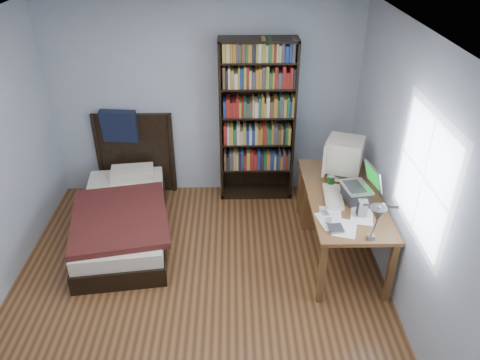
{
  "coord_description": "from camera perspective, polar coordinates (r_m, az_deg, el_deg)",
  "views": [
    {
      "loc": [
        0.35,
        -3.37,
        3.33
      ],
      "look_at": [
        0.42,
        0.67,
        0.95
      ],
      "focal_mm": 35.0,
      "sensor_mm": 36.0,
      "label": 1
    }
  ],
  "objects": [
    {
      "name": "room",
      "position": [
        3.97,
        -5.55,
        -1.25
      ],
      "size": [
        4.2,
        4.24,
        2.5
      ],
      "color": "#512C17",
      "rests_on": "ground"
    },
    {
      "name": "desk",
      "position": [
        5.51,
        11.24,
        -2.09
      ],
      "size": [
        0.75,
        1.62,
        0.73
      ],
      "color": "brown",
      "rests_on": "floor"
    },
    {
      "name": "crt_monitor",
      "position": [
        5.22,
        12.42,
        2.97
      ],
      "size": [
        0.5,
        0.46,
        0.45
      ],
      "color": "beige",
      "rests_on": "desk"
    },
    {
      "name": "laptop",
      "position": [
        4.86,
        14.14,
        -1.31
      ],
      "size": [
        0.37,
        0.37,
        0.4
      ],
      "color": "#2D2D30",
      "rests_on": "desk"
    },
    {
      "name": "desk_lamp",
      "position": [
        3.76,
        16.39,
        -4.19
      ],
      "size": [
        0.26,
        0.57,
        0.67
      ],
      "color": "#99999E",
      "rests_on": "desk"
    },
    {
      "name": "keyboard",
      "position": [
        4.9,
        11.27,
        -2.0
      ],
      "size": [
        0.23,
        0.48,
        0.05
      ],
      "primitive_type": "cube",
      "rotation": [
        0.0,
        0.07,
        -0.09
      ],
      "color": "beige",
      "rests_on": "desk"
    },
    {
      "name": "speaker",
      "position": [
        4.65,
        14.7,
        -3.38
      ],
      "size": [
        0.09,
        0.09,
        0.17
      ],
      "primitive_type": "cube",
      "rotation": [
        0.0,
        0.0,
        -0.05
      ],
      "color": "gray",
      "rests_on": "desk"
    },
    {
      "name": "soda_can",
      "position": [
        5.08,
        11.0,
        -0.16
      ],
      "size": [
        0.07,
        0.07,
        0.12
      ],
      "primitive_type": "cylinder",
      "color": "#0A3B08",
      "rests_on": "desk"
    },
    {
      "name": "mouse",
      "position": [
        5.21,
        11.69,
        0.11
      ],
      "size": [
        0.07,
        0.12,
        0.04
      ],
      "primitive_type": "ellipsoid",
      "color": "silver",
      "rests_on": "desk"
    },
    {
      "name": "phone_silver",
      "position": [
        4.64,
        10.36,
        -3.98
      ],
      "size": [
        0.08,
        0.12,
        0.02
      ],
      "primitive_type": "cube",
      "rotation": [
        0.0,
        0.0,
        0.24
      ],
      "color": "silver",
      "rests_on": "desk"
    },
    {
      "name": "phone_grey",
      "position": [
        4.54,
        10.77,
        -4.92
      ],
      "size": [
        0.07,
        0.11,
        0.02
      ],
      "primitive_type": "cube",
      "rotation": [
        0.0,
        0.0,
        -0.28
      ],
      "color": "gray",
      "rests_on": "desk"
    },
    {
      "name": "external_drive",
      "position": [
        4.44,
        11.59,
        -5.84
      ],
      "size": [
        0.14,
        0.14,
        0.03
      ],
      "primitive_type": "cube",
      "rotation": [
        0.0,
        0.0,
        0.09
      ],
      "color": "gray",
      "rests_on": "desk"
    },
    {
      "name": "bookshelf",
      "position": [
        5.79,
        2.09,
        7.04
      ],
      "size": [
        0.92,
        0.3,
        2.05
      ],
      "color": "black",
      "rests_on": "floor"
    },
    {
      "name": "bed",
      "position": [
        5.6,
        -13.9,
        -3.81
      ],
      "size": [
        1.23,
        2.08,
        1.16
      ],
      "color": "black",
      "rests_on": "floor"
    }
  ]
}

